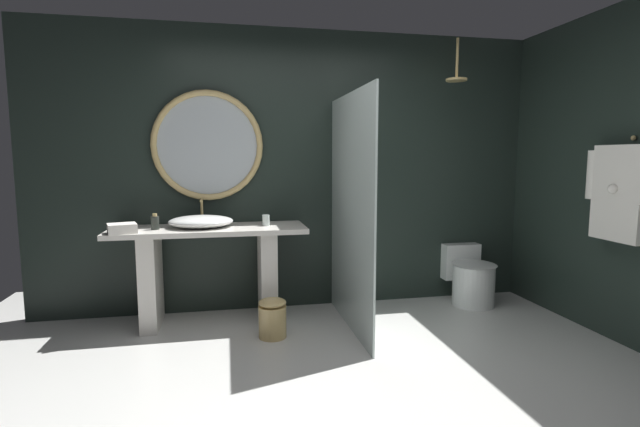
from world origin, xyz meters
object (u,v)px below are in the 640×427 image
Objects in this scene: tumbler_cup at (266,220)px; waste_bin at (272,318)px; vessel_sink at (201,221)px; hanging_bathrobe at (621,188)px; soap_dispenser at (155,222)px; folded_hand_towel at (122,228)px; round_wall_mirror at (208,146)px; rain_shower_head at (457,75)px; toilet at (470,278)px.

waste_bin is at bearing -89.58° from tumbler_cup.
vessel_sink is 0.69× the size of hanging_bathrobe.
folded_hand_towel is (-0.23, -0.14, -0.02)m from soap_dispenser.
hanging_bathrobe is at bearing -24.64° from round_wall_mirror.
round_wall_mirror is at bearing 75.87° from vessel_sink.
rain_shower_head reaches higher than toilet.
folded_hand_towel reaches higher than waste_bin.
vessel_sink is at bearing 17.53° from folded_hand_towel.
rain_shower_head reaches higher than tumbler_cup.
rain_shower_head is 0.63× the size of toilet.
soap_dispenser is 0.22× the size of toilet.
round_wall_mirror reaches higher than toilet.
round_wall_mirror is 1.64× the size of toilet.
toilet is at bearing 0.90° from vessel_sink.
tumbler_cup is 2.17m from rain_shower_head.
soap_dispenser is at bearing 155.68° from waste_bin.
rain_shower_head is (2.66, 0.02, 1.28)m from soap_dispenser.
toilet is at bearing 1.38° from tumbler_cup.
tumbler_cup is 0.85m from round_wall_mirror.
folded_hand_towel reaches higher than toilet.
vessel_sink is at bearing 159.95° from hanging_bathrobe.
soap_dispenser is at bearing 31.79° from folded_hand_towel.
soap_dispenser reaches higher than toilet.
toilet is at bearing 4.15° from folded_hand_towel.
rain_shower_head is 1.66m from hanging_bathrobe.
round_wall_mirror is at bearing 174.96° from toilet.
hanging_bathrobe is 2.81m from waste_bin.
vessel_sink is 2.63m from rain_shower_head.
waste_bin is (0.00, -0.45, -0.72)m from tumbler_cup.
tumbler_cup is (0.55, -0.01, -0.01)m from vessel_sink.
vessel_sink is at bearing -104.13° from round_wall_mirror.
tumbler_cup is 2.78m from hanging_bathrobe.
waste_bin is at bearing -39.88° from vessel_sink.
soap_dispenser is 0.64× the size of folded_hand_towel.
rain_shower_head is (2.30, -0.03, 1.29)m from vessel_sink.
toilet is at bearing 15.01° from rain_shower_head.
soap_dispenser is (-0.92, -0.04, 0.01)m from tumbler_cup.
vessel_sink reaches higher than folded_hand_towel.
waste_bin is (-2.53, 0.66, -1.04)m from hanging_bathrobe.
toilet is (2.48, -0.22, -1.28)m from round_wall_mirror.
soap_dispenser is at bearing -177.61° from tumbler_cup.
soap_dispenser reaches higher than waste_bin.
round_wall_mirror is 2.34m from rain_shower_head.
tumbler_cup is at bearing -0.85° from vessel_sink.
round_wall_mirror is at bearing 124.11° from waste_bin.
rain_shower_head reaches higher than hanging_bathrobe.
round_wall_mirror is (0.07, 0.26, 0.65)m from vessel_sink.
round_wall_mirror is (0.43, 0.31, 0.64)m from soap_dispenser.
round_wall_mirror is 2.80m from toilet.
toilet is (2.00, 0.05, -0.63)m from tumbler_cup.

